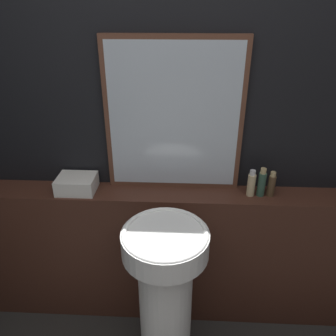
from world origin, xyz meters
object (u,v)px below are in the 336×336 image
Objects in this scene: shampoo_bottle at (251,184)px; lotion_bottle at (271,185)px; conditioner_bottle at (262,183)px; mirror at (174,118)px; pedestal_sink at (165,292)px; towel_stack at (77,184)px.

lotion_bottle is at bearing 0.00° from shampoo_bottle.
lotion_bottle is at bearing -0.00° from conditioner_bottle.
conditioner_bottle is (0.47, -0.08, -0.32)m from mirror.
pedestal_sink is 0.74m from towel_stack.
shampoo_bottle is at bearing 38.81° from pedestal_sink.
lotion_bottle is at bearing -8.49° from mirror.
towel_stack is 1.38× the size of shampoo_bottle.
mirror is 3.90× the size of towel_stack.
conditioner_bottle is 1.14× the size of lotion_bottle.
conditioner_bottle is at bearing -9.42° from mirror.
mirror is 0.62m from lotion_bottle.
pedestal_sink is at bearing -144.38° from conditioner_bottle.
shampoo_bottle is (0.42, -0.08, -0.33)m from mirror.
towel_stack is at bearing 180.00° from shampoo_bottle.
mirror reaches higher than towel_stack.
pedestal_sink is at bearing -92.78° from mirror.
towel_stack reaches higher than pedestal_sink.
shampoo_bottle reaches higher than lotion_bottle.
mirror is (0.02, 0.43, 0.77)m from pedestal_sink.
lotion_bottle is at bearing 0.00° from towel_stack.
conditioner_bottle is at bearing 0.00° from towel_stack.
towel_stack is at bearing 145.09° from pedestal_sink.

